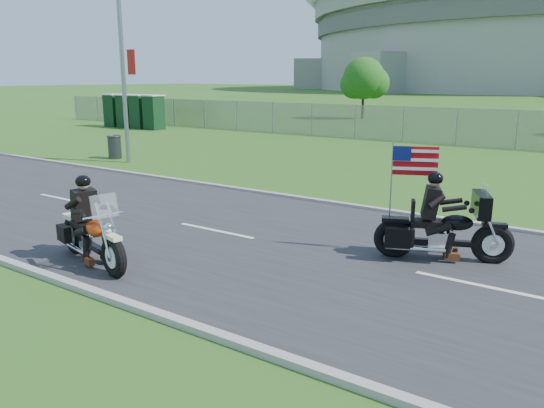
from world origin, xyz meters
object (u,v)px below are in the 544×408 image
Objects in this scene: porta_toilet_c at (127,112)px; trash_can at (115,147)px; porta_toilet_a at (154,113)px; streetlight at (125,26)px; motorcycle_follow at (443,232)px; motorcycle_lead at (91,237)px; porta_toilet_b at (140,112)px; porta_toilet_d at (114,111)px.

porta_toilet_c is 15.53m from trash_can.
porta_toilet_c is (-2.80, 0.00, 0.00)m from porta_toilet_a.
porta_toilet_c is at bearing 139.94° from streetlight.
trash_can is at bearing 138.99° from motorcycle_follow.
porta_toilet_a is 27.95m from motorcycle_lead.
porta_toilet_c is at bearing 180.00° from porta_toilet_a.
motorcycle_lead is 14.44m from trash_can.
motorcycle_follow is (26.45, -16.00, -0.53)m from porta_toilet_b.
trash_can is (8.58, -10.55, -0.64)m from porta_toilet_a.
porta_toilet_a is 2.80m from porta_toilet_c.
porta_toilet_a is at bearing 0.00° from porta_toilet_c.
porta_toilet_c is 29.96m from motorcycle_lead.
porta_toilet_c is 2.28× the size of trash_can.
porta_toilet_c is 32.12m from motorcycle_follow.
motorcycle_lead reaches higher than trash_can.
trash_can is (9.98, -10.55, -0.64)m from porta_toilet_b.
motorcycle_lead is at bearing -44.63° from streetlight.
streetlight is 4.35× the size of porta_toilet_c.
porta_toilet_b is (-1.40, 0.00, 0.00)m from porta_toilet_a.
porta_toilet_c is at bearing 137.18° from trash_can.
porta_toilet_a is (-10.02, 10.78, -4.49)m from streetlight.
motorcycle_lead is at bearing -40.34° from porta_toilet_d.
trash_can is (11.38, -10.55, -0.64)m from porta_toilet_c.
streetlight is 4.35× the size of porta_toilet_d.
motorcycle_lead is at bearing -42.08° from porta_toilet_c.
streetlight reaches higher than porta_toilet_a.
porta_toilet_d is 16.59m from trash_can.
porta_toilet_a is 1.40m from porta_toilet_b.
streetlight reaches higher than trash_can.
streetlight is at bearing -37.17° from porta_toilet_d.
trash_can is at bearing -50.87° from porta_toilet_a.
porta_toilet_a reaches higher than trash_can.
porta_toilet_a is 0.88× the size of motorcycle_lead.
porta_toilet_b is at bearing 0.00° from porta_toilet_d.
porta_toilet_d is 0.89× the size of motorcycle_follow.
porta_toilet_b is at bearing 150.02° from motorcycle_lead.
porta_toilet_a is at bearing 132.91° from streetlight.
streetlight is 18.40m from porta_toilet_d.
porta_toilet_c is 1.00× the size of porta_toilet_d.
porta_toilet_d reaches higher than trash_can.
streetlight reaches higher than porta_toilet_c.
porta_toilet_d is at bearing 140.47° from trash_can.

